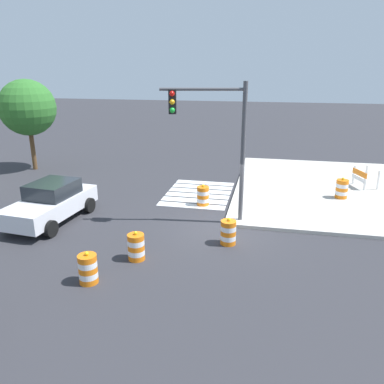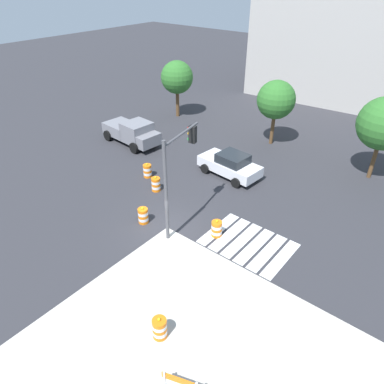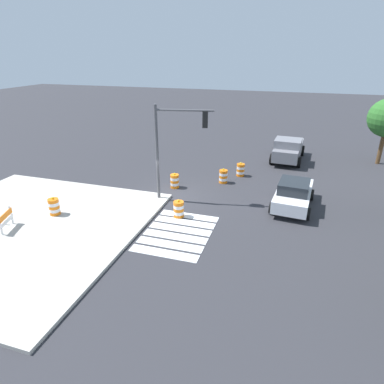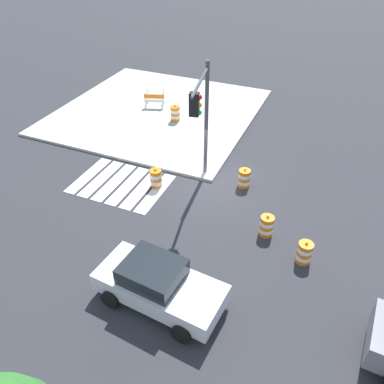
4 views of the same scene
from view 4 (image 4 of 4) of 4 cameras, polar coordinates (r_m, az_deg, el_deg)
ground_plane at (r=18.55m, az=2.99°, el=1.37°), size 120.00×120.00×0.00m
sidewalk_corner at (r=25.40m, az=-5.11°, el=11.92°), size 12.00×12.00×0.15m
crosswalk_stripes at (r=18.76m, az=-10.51°, el=1.20°), size 4.35×3.20×0.02m
sports_car at (r=12.98m, az=-5.04°, el=-13.50°), size 4.45×2.44×1.63m
traffic_barrel_near_corner at (r=14.97m, az=16.39°, el=-8.65°), size 0.56×0.56×1.02m
traffic_barrel_crosswalk_end at (r=15.73m, az=11.02°, el=-4.96°), size 0.56×0.56×1.02m
traffic_barrel_median_near at (r=18.13m, az=-5.39°, el=2.05°), size 0.56×0.56×1.02m
traffic_barrel_median_far at (r=18.22m, az=7.77°, el=2.04°), size 0.56×0.56×1.02m
traffic_barrel_on_sidewalk at (r=23.76m, az=-2.52°, el=11.60°), size 0.56×0.56×1.02m
construction_barricade at (r=25.66m, az=-5.62°, el=13.74°), size 1.42×1.14×1.00m
traffic_light_pole at (r=16.26m, az=1.53°, el=11.94°), size 0.90×3.24×5.50m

